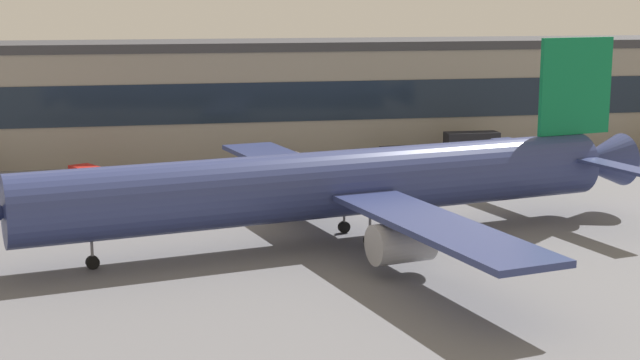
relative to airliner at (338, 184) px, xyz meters
The scene contains 7 objects.
ground_plane 7.71m from the airliner, ahead, with size 600.00×600.00×0.00m, color slate.
terminal_building 51.19m from the airliner, 83.75° to the left, with size 188.16×15.51×15.92m.
airliner is the anchor object (origin of this frame).
pushback_tractor 41.84m from the airliner, 124.29° to the left, with size 4.59×5.46×1.75m.
crew_van 40.52m from the airliner, 65.70° to the left, with size 5.27×2.43×2.55m.
catering_truck 45.93m from the airliner, 54.11° to the left, with size 7.27×2.79×4.15m.
belt_loader 36.61m from the airliner, 85.43° to the left, with size 3.26×6.67×1.95m.
Camera 1 is at (-23.84, -80.56, 21.66)m, focal length 52.77 mm.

